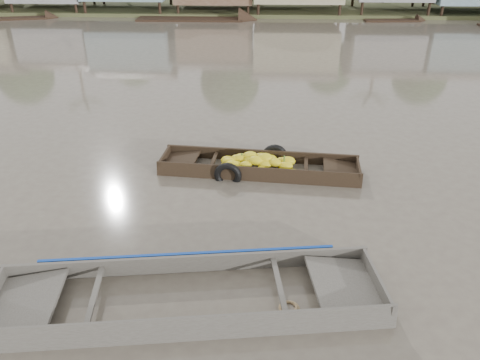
{
  "coord_description": "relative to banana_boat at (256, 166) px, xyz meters",
  "views": [
    {
      "loc": [
        -0.12,
        -8.71,
        6.11
      ],
      "look_at": [
        -0.56,
        0.94,
        0.8
      ],
      "focal_mm": 35.0,
      "sensor_mm": 36.0,
      "label": 1
    }
  ],
  "objects": [
    {
      "name": "viewer_boat",
      "position": [
        -1.14,
        -5.26,
        -0.1
      ],
      "size": [
        7.31,
        2.76,
        0.57
      ],
      "rotation": [
        0.0,
        0.0,
        0.13
      ],
      "color": "#3F3B36",
      "rests_on": "ground"
    },
    {
      "name": "distant_boats",
      "position": [
        13.13,
        21.34,
        0.05
      ],
      "size": [
        48.17,
        14.33,
        1.38
      ],
      "color": "black",
      "rests_on": "ground"
    },
    {
      "name": "banana_boat",
      "position": [
        0.0,
        0.0,
        0.0
      ],
      "size": [
        5.64,
        1.79,
        0.79
      ],
      "rotation": [
        0.0,
        0.0,
        -0.08
      ],
      "color": "black",
      "rests_on": "ground"
    },
    {
      "name": "ground",
      "position": [
        0.2,
        -2.95,
        -0.16
      ],
      "size": [
        120.0,
        120.0,
        0.0
      ],
      "primitive_type": "plane",
      "color": "#534A3F",
      "rests_on": "ground"
    }
  ]
}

